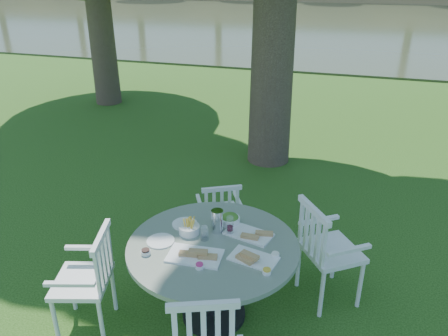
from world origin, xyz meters
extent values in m
plane|color=#163A0C|center=(0.00, 0.00, 0.00)|extent=(140.00, 140.00, 0.00)
cylinder|color=black|center=(0.30, -1.07, 0.02)|extent=(0.56, 0.56, 0.04)
cylinder|color=black|center=(0.30, -1.07, 0.38)|extent=(0.12, 0.12, 0.68)
cylinder|color=slate|center=(0.30, -1.07, 0.74)|extent=(1.42, 1.42, 0.04)
cylinder|color=white|center=(1.52, -0.57, 0.24)|extent=(0.04, 0.04, 0.49)
cylinder|color=white|center=(1.27, -0.22, 0.24)|extent=(0.04, 0.04, 0.49)
cylinder|color=white|center=(1.21, -0.80, 0.24)|extent=(0.04, 0.04, 0.49)
cylinder|color=white|center=(0.95, -0.45, 0.24)|extent=(0.04, 0.04, 0.49)
cube|color=white|center=(1.24, -0.51, 0.51)|extent=(0.66, 0.67, 0.04)
cube|color=white|center=(1.06, -0.64, 0.74)|extent=(0.33, 0.43, 0.50)
cylinder|color=white|center=(0.09, 0.20, 0.20)|extent=(0.03, 0.03, 0.40)
cylinder|color=white|center=(-0.22, 0.03, 0.20)|extent=(0.03, 0.03, 0.40)
cylinder|color=white|center=(0.25, -0.08, 0.20)|extent=(0.03, 0.03, 0.40)
cylinder|color=white|center=(-0.07, -0.25, 0.20)|extent=(0.03, 0.03, 0.40)
cube|color=white|center=(0.01, -0.02, 0.42)|extent=(0.54, 0.53, 0.04)
cube|color=white|center=(0.10, -0.18, 0.61)|extent=(0.38, 0.23, 0.41)
cylinder|color=white|center=(-0.93, -1.37, 0.23)|extent=(0.04, 0.04, 0.46)
cylinder|color=white|center=(-0.81, -1.77, 0.23)|extent=(0.04, 0.04, 0.46)
cylinder|color=white|center=(-0.57, -1.27, 0.23)|extent=(0.04, 0.04, 0.46)
cylinder|color=white|center=(-0.45, -1.66, 0.23)|extent=(0.04, 0.04, 0.46)
cube|color=white|center=(-0.69, -1.52, 0.48)|extent=(0.55, 0.58, 0.04)
cube|color=white|center=(-0.49, -1.46, 0.70)|extent=(0.18, 0.46, 0.47)
cube|color=white|center=(0.53, -1.93, 0.69)|extent=(0.45, 0.22, 0.47)
cube|color=white|center=(0.22, -1.28, 0.77)|extent=(0.45, 0.29, 0.02)
cube|color=white|center=(0.67, -1.17, 0.77)|extent=(0.40, 0.28, 0.01)
cube|color=white|center=(0.55, -0.85, 0.77)|extent=(0.44, 0.31, 0.02)
cylinder|color=white|center=(-0.12, -1.17, 0.77)|extent=(0.23, 0.23, 0.01)
cylinder|color=white|center=(-0.03, -0.86, 0.77)|extent=(0.22, 0.22, 0.01)
cylinder|color=white|center=(0.06, -0.97, 0.80)|extent=(0.18, 0.18, 0.07)
cylinder|color=white|center=(0.34, -0.72, 0.79)|extent=(0.18, 0.18, 0.06)
cylinder|color=silver|center=(0.28, -0.88, 0.86)|extent=(0.10, 0.10, 0.21)
cylinder|color=white|center=(0.39, -0.89, 0.84)|extent=(0.06, 0.06, 0.17)
cylinder|color=white|center=(0.22, -1.03, 0.82)|extent=(0.07, 0.07, 0.12)
cylinder|color=white|center=(0.20, -0.99, 0.81)|extent=(0.06, 0.06, 0.10)
cylinder|color=white|center=(0.31, -1.40, 0.77)|extent=(0.07, 0.07, 0.03)
cylinder|color=white|center=(0.81, -1.31, 0.77)|extent=(0.07, 0.07, 0.03)
cylinder|color=white|center=(0.83, -1.09, 0.77)|extent=(0.07, 0.07, 0.03)
cylinder|color=white|center=(-0.16, -1.36, 0.78)|extent=(0.08, 0.08, 0.03)
cube|color=#323A22|center=(0.00, 23.00, 0.00)|extent=(100.00, 28.00, 0.12)
camera|label=1|loc=(1.29, -3.91, 2.83)|focal=35.00mm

